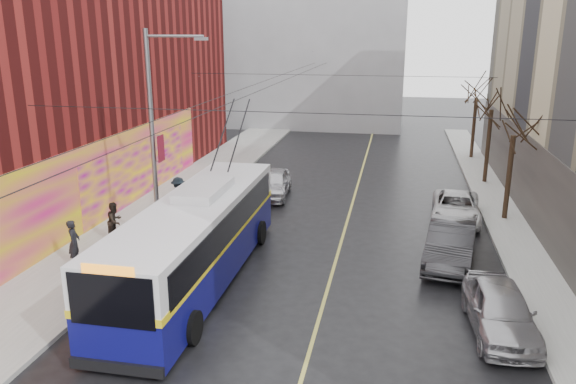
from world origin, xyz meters
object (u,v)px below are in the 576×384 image
at_px(parked_car_c, 456,208).
at_px(pedestrian_c, 179,196).
at_px(parked_car_b, 451,244).
at_px(pedestrian_a, 74,242).
at_px(trolleybus, 196,239).
at_px(parked_car_a, 500,310).
at_px(following_car, 273,183).
at_px(tree_near, 515,119).
at_px(tree_far, 477,87).
at_px(streetlight_pole, 156,133).
at_px(tree_mid, 493,96).
at_px(pedestrian_b, 115,221).

xyz_separation_m(parked_car_c, pedestrian_c, (-13.30, -2.19, 0.44)).
xyz_separation_m(parked_car_b, pedestrian_a, (-14.33, -3.25, 0.22)).
distance_m(trolleybus, parked_car_a, 10.45).
bearing_deg(following_car, parked_car_c, -18.15).
height_order(tree_near, tree_far, tree_far).
xyz_separation_m(parked_car_a, parked_car_c, (-0.36, 10.64, -0.08)).
xyz_separation_m(trolleybus, pedestrian_c, (-3.39, 6.74, -0.55)).
distance_m(trolleybus, pedestrian_c, 7.57).
bearing_deg(pedestrian_a, following_car, -43.03).
height_order(trolleybus, parked_car_b, trolleybus).
height_order(streetlight_pole, parked_car_a, streetlight_pole).
distance_m(tree_mid, following_car, 13.78).
xyz_separation_m(tree_near, trolleybus, (-12.27, -9.42, -3.31)).
height_order(tree_near, tree_mid, tree_mid).
relative_size(tree_mid, parked_car_c, 1.38).
height_order(tree_far, pedestrian_a, tree_far).
bearing_deg(following_car, streetlight_pole, -115.77).
relative_size(parked_car_c, pedestrian_a, 2.71).
relative_size(streetlight_pole, following_car, 2.02).
height_order(tree_mid, pedestrian_b, tree_mid).
distance_m(tree_mid, parked_car_c, 9.10).
relative_size(tree_near, following_car, 1.43).
height_order(streetlight_pole, pedestrian_c, streetlight_pole).
distance_m(following_car, pedestrian_b, 9.76).
relative_size(streetlight_pole, parked_car_b, 1.80).
bearing_deg(pedestrian_a, trolleybus, -110.07).
xyz_separation_m(trolleybus, parked_car_b, (9.24, 3.51, -0.84)).
bearing_deg(pedestrian_c, tree_far, -81.44).
bearing_deg(pedestrian_c, parked_car_b, -142.60).
height_order(tree_mid, parked_car_b, tree_mid).
distance_m(streetlight_pole, pedestrian_a, 5.42).
height_order(parked_car_c, pedestrian_a, pedestrian_a).
bearing_deg(pedestrian_b, parked_car_c, -61.27).
bearing_deg(trolleybus, tree_near, 37.68).
xyz_separation_m(tree_mid, pedestrian_c, (-15.67, -9.68, -4.14)).
height_order(trolleybus, pedestrian_b, trolleybus).
height_order(parked_car_b, following_car, parked_car_b).
relative_size(tree_mid, following_car, 1.50).
bearing_deg(tree_mid, pedestrian_a, -137.05).
height_order(tree_far, trolleybus, tree_far).
bearing_deg(pedestrian_c, parked_car_c, -118.91).
distance_m(parked_car_a, pedestrian_c, 16.07).
height_order(tree_far, pedestrian_c, tree_far).
distance_m(tree_far, pedestrian_a, 29.24).
bearing_deg(parked_car_a, parked_car_b, 97.53).
bearing_deg(pedestrian_b, pedestrian_a, -177.91).
relative_size(parked_car_b, following_car, 1.12).
distance_m(streetlight_pole, tree_near, 16.28).
height_order(parked_car_b, pedestrian_a, pedestrian_a).
xyz_separation_m(trolleybus, parked_car_c, (9.91, 8.93, -0.99)).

